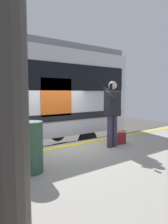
{
  "coord_description": "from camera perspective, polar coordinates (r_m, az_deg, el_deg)",
  "views": [
    {
      "loc": [
        3.28,
        5.07,
        2.43
      ],
      "look_at": [
        -0.34,
        0.3,
        1.89
      ],
      "focal_mm": 34.02,
      "sensor_mm": 36.0,
      "label": 1
    }
  ],
  "objects": [
    {
      "name": "passenger",
      "position": [
        5.63,
        7.59,
        0.94
      ],
      "size": [
        0.57,
        0.55,
        1.75
      ],
      "color": "#383347",
      "rests_on": "platform"
    },
    {
      "name": "handbag",
      "position": [
        6.11,
        9.53,
        -6.81
      ],
      "size": [
        0.38,
        0.35,
        0.38
      ],
      "color": "maroon",
      "rests_on": "platform"
    },
    {
      "name": "track_rail_near",
      "position": [
        7.85,
        -10.94,
        -12.34
      ],
      "size": [
        18.2,
        0.08,
        0.16
      ],
      "primitive_type": "cube",
      "color": "slate",
      "rests_on": "ground"
    },
    {
      "name": "platform",
      "position": [
        4.54,
        15.19,
        -20.25
      ],
      "size": [
        14.0,
        5.19,
        0.99
      ],
      "primitive_type": "cube",
      "color": "#9E998E",
      "rests_on": "ground"
    },
    {
      "name": "ground_plane",
      "position": [
        6.51,
        -4.15,
        -16.75
      ],
      "size": [
        25.13,
        25.13,
        0.0
      ],
      "primitive_type": "plane",
      "color": "#4C4742"
    },
    {
      "name": "track_rail_far",
      "position": [
        9.11,
        -15.0,
        -9.94
      ],
      "size": [
        18.2,
        0.08,
        0.16
      ],
      "primitive_type": "cube",
      "color": "slate",
      "rests_on": "ground"
    },
    {
      "name": "safety_line",
      "position": [
        5.96,
        -2.63,
        -8.78
      ],
      "size": [
        13.72,
        0.16,
        0.01
      ],
      "primitive_type": "cube",
      "color": "yellow",
      "rests_on": "platform"
    },
    {
      "name": "trash_bin",
      "position": [
        4.0,
        -14.11,
        -9.13
      ],
      "size": [
        0.44,
        0.44,
        0.93
      ],
      "primitive_type": "cylinder",
      "color": "#2D4C38",
      "rests_on": "platform"
    }
  ]
}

